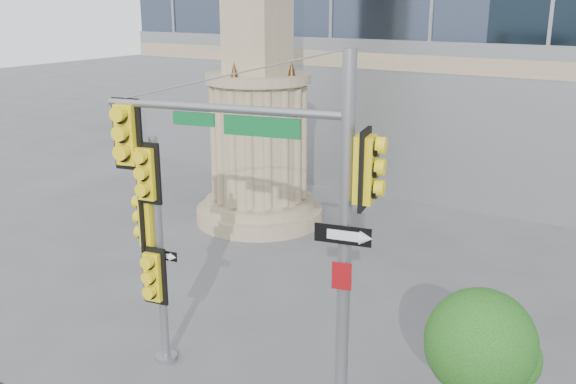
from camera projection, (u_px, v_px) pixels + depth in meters
The scene contains 4 objects.
monument at pixel (258, 60), 20.91m from camera, with size 4.40×4.40×16.60m.
main_signal_pole at pixel (281, 191), 11.49m from camera, with size 5.12×1.51×6.68m.
secondary_signal_pole at pixel (153, 236), 12.87m from camera, with size 0.89×0.64×4.89m.
street_tree at pixel (482, 348), 10.54m from camera, with size 1.88×1.84×2.93m.
Camera 1 is at (6.09, -8.51, 7.44)m, focal length 40.00 mm.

